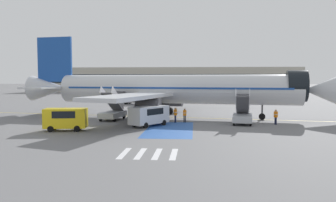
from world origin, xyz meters
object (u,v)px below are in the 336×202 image
object	(u,v)px
ground_crew_2	(66,113)
terminal_building	(169,80)
airliner	(171,89)
service_van_2	(149,114)
boarding_stairs_forward	(242,115)
ground_crew_1	(175,114)
fuel_tanker	(146,96)
baggage_cart	(68,121)
boarding_stairs_aft	(113,112)
service_van_1	(66,118)
ground_crew_3	(276,116)
ground_crew_0	(185,114)

from	to	relation	value
ground_crew_2	terminal_building	distance (m)	93.48
airliner	service_van_2	distance (m)	9.38
boarding_stairs_forward	ground_crew_1	bearing A→B (deg)	-173.90
fuel_tanker	baggage_cart	xyz separation A→B (m)	(-5.08, -29.91, -1.54)
service_van_2	ground_crew_1	size ratio (longest dim) A/B	2.72
boarding_stairs_forward	airliner	bearing A→B (deg)	155.05
service_van_2	boarding_stairs_aft	bearing A→B (deg)	-8.33
boarding_stairs_forward	service_van_1	xyz separation A→B (m)	(-19.03, -6.86, 0.35)
ground_crew_2	ground_crew_3	bearing A→B (deg)	8.08
airliner	ground_crew_2	bearing A→B (deg)	-62.00
baggage_cart	ground_crew_1	distance (m)	13.16
service_van_2	baggage_cart	world-z (taller)	service_van_2
boarding_stairs_forward	service_van_2	bearing A→B (deg)	-156.71
airliner	ground_crew_1	xyz separation A→B (m)	(0.93, -5.61, -2.84)
fuel_tanker	ground_crew_1	xyz separation A→B (m)	(7.99, -28.63, -0.71)
ground_crew_1	ground_crew_3	bearing A→B (deg)	110.85
service_van_1	ground_crew_0	size ratio (longest dim) A/B	2.57
service_van_1	service_van_2	world-z (taller)	service_van_1
service_van_1	ground_crew_3	bearing A→B (deg)	-83.00
boarding_stairs_forward	fuel_tanker	world-z (taller)	boarding_stairs_forward
baggage_cart	terminal_building	distance (m)	95.62
fuel_tanker	ground_crew_0	size ratio (longest dim) A/B	6.29
fuel_tanker	boarding_stairs_aft	bearing A→B (deg)	-172.82
service_van_2	ground_crew_1	distance (m)	4.26
service_van_2	service_van_1	bearing A→B (deg)	61.45
fuel_tanker	ground_crew_3	xyz separation A→B (m)	(19.85, -29.43, -0.76)
boarding_stairs_forward	baggage_cart	xyz separation A→B (m)	(-21.14, -0.94, -0.77)
service_van_1	baggage_cart	distance (m)	6.38
service_van_1	airliner	bearing A→B (deg)	-46.72
service_van_1	baggage_cart	xyz separation A→B (m)	(-2.11, 5.92, -1.11)
boarding_stairs_forward	service_van_1	bearing A→B (deg)	-151.65
terminal_building	baggage_cart	bearing A→B (deg)	-92.95
service_van_2	boarding_stairs_forward	bearing A→B (deg)	-129.86
service_van_2	terminal_building	xyz separation A→B (m)	(-5.36, 97.30, 3.64)
boarding_stairs_aft	baggage_cart	size ratio (longest dim) A/B	1.82
ground_crew_0	ground_crew_2	bearing A→B (deg)	-5.89
ground_crew_1	boarding_stairs_aft	bearing A→B (deg)	-79.54
service_van_1	boarding_stairs_aft	bearing A→B (deg)	-24.19
boarding_stairs_forward	ground_crew_2	world-z (taller)	boarding_stairs_forward
airliner	service_van_1	size ratio (longest dim) A/B	9.80
boarding_stairs_forward	service_van_2	world-z (taller)	boarding_stairs_forward
boarding_stairs_aft	terminal_building	xyz separation A→B (m)	(0.21, 91.97, 3.93)
terminal_building	service_van_2	bearing A→B (deg)	-86.85
fuel_tanker	ground_crew_2	xyz separation A→B (m)	(-6.28, -27.74, -0.78)
service_van_2	ground_crew_0	distance (m)	5.28
airliner	fuel_tanker	bearing A→B (deg)	-154.42
airliner	boarding_stairs_forward	distance (m)	11.18
airliner	baggage_cart	bearing A→B (deg)	-51.88
service_van_2	ground_crew_0	world-z (taller)	service_van_2
boarding_stairs_aft	fuel_tanker	size ratio (longest dim) A/B	0.50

